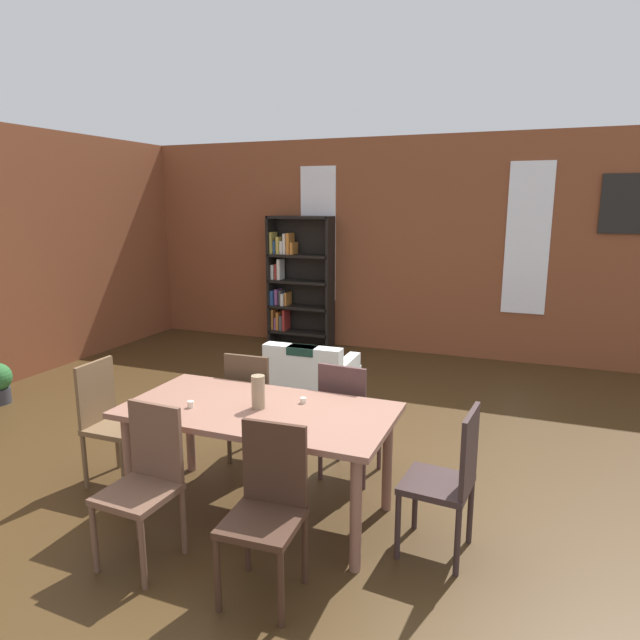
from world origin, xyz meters
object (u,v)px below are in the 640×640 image
Objects in this scene: vase_on_table at (258,392)px; dining_chair_head_right at (449,477)px; bookshelf_tall at (296,280)px; armchair_white at (313,384)px; dining_chair_far_left at (254,403)px; dining_chair_near_right at (267,505)px; dining_chair_head_left at (110,418)px; dining_table at (259,420)px; dining_chair_far_right at (347,417)px; dining_chair_near_left at (145,479)px.

vase_on_table is 1.34m from dining_chair_head_right.
bookshelf_tall reaches higher than armchair_white.
dining_chair_near_right is (0.82, -1.38, 0.00)m from dining_chair_far_left.
dining_chair_head_right is 1.17× the size of armchair_white.
dining_chair_head_left is at bearing -85.00° from bookshelf_tall.
armchair_white is at bearing 101.66° from dining_table.
dining_chair_head_right is 1.12m from dining_chair_far_right.
dining_chair_far_left reaches higher than dining_table.
dining_chair_near_right is 1.00× the size of dining_chair_far_right.
bookshelf_tall is (-1.68, 4.45, 0.10)m from vase_on_table.
dining_chair_head_right and dining_chair_far_left have the same top height.
dining_chair_head_left is at bearing 157.91° from dining_chair_near_right.
dining_chair_far_left is at bearing -71.40° from bookshelf_tall.
dining_chair_far_left is at bearing -179.99° from dining_chair_far_right.
bookshelf_tall reaches higher than dining_chair_near_right.
dining_chair_head_right is 1.00× the size of dining_chair_near_left.
bookshelf_tall reaches higher than dining_chair_near_left.
dining_chair_near_left is at bearing -158.08° from dining_chair_head_right.
dining_table is 8.05× the size of vase_on_table.
dining_chair_near_left is at bearing -89.97° from armchair_white.
armchair_white is (1.27, -2.47, -0.70)m from bookshelf_tall.
dining_chair_near_right is at bearing -22.09° from dining_chair_head_left.
dining_table is 0.94× the size of bookshelf_tall.
dining_chair_head_right is 1.83m from dining_chair_far_left.
dining_chair_head_right is at bearing -0.29° from vase_on_table.
bookshelf_tall is at bearing 103.86° from dining_chair_near_left.
dining_chair_near_right is at bearing -59.39° from dining_table.
vase_on_table is 0.24× the size of dining_chair_near_left.
dining_chair_head_right and dining_chair_head_left have the same top height.
dining_table is at bearing -59.31° from dining_chair_far_left.
dining_chair_head_right is at bearing -0.13° from dining_chair_head_left.
bookshelf_tall reaches higher than dining_chair_far_left.
dining_chair_far_left is (0.88, 0.69, 0.00)m from dining_chair_head_left.
dining_chair_head_right is 0.49× the size of bookshelf_tall.
dining_chair_far_right is at bearing 22.15° from dining_chair_head_left.
dining_table is 0.20m from vase_on_table.
dining_chair_near_right is 5.57m from bookshelf_tall.
dining_chair_head_right is 5.37m from bookshelf_tall.
dining_chair_head_left is at bearing 179.87° from dining_chair_head_right.
armchair_white is at bearing 90.01° from dining_chair_far_left.
vase_on_table is at bearing -59.12° from dining_chair_far_left.
dining_chair_head_left and dining_chair_far_left have the same top height.
dining_chair_head_right is 2.62m from armchair_white.
dining_chair_far_right is at bearing -57.78° from armchair_white.
dining_chair_far_left is 1.17× the size of armchair_white.
dining_chair_head_left is 1.12m from dining_chair_far_left.
dining_chair_head_left is at bearing 141.99° from dining_chair_near_left.
dining_chair_far_right is (0.41, 0.69, -0.17)m from dining_table.
dining_chair_far_left is 1.00× the size of dining_chair_near_right.
dining_chair_near_left is 0.49× the size of bookshelf_tall.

